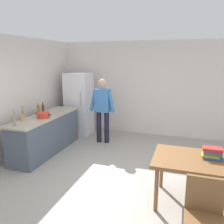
{
  "coord_description": "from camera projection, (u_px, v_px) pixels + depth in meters",
  "views": [
    {
      "loc": [
        1.13,
        -3.73,
        2.2
      ],
      "look_at": [
        -0.5,
        1.27,
        0.99
      ],
      "focal_mm": 37.28,
      "sensor_mm": 36.0,
      "label": 1
    }
  ],
  "objects": [
    {
      "name": "book_stack",
      "position": [
        212.0,
        153.0,
        3.45
      ],
      "size": [
        0.29,
        0.21,
        0.17
      ],
      "color": "#284C8E",
      "rests_on": "dining_table"
    },
    {
      "name": "cooking_pot",
      "position": [
        43.0,
        115.0,
        5.23
      ],
      "size": [
        0.4,
        0.28,
        0.12
      ],
      "color": "red",
      "rests_on": "kitchen_counter"
    },
    {
      "name": "bottle_beer_brown",
      "position": [
        43.0,
        109.0,
        5.7
      ],
      "size": [
        0.06,
        0.06,
        0.26
      ],
      "color": "#5B3314",
      "rests_on": "kitchen_counter"
    },
    {
      "name": "dining_table",
      "position": [
        201.0,
        164.0,
        3.44
      ],
      "size": [
        1.4,
        0.9,
        0.75
      ],
      "color": "brown",
      "rests_on": "ground_plane"
    },
    {
      "name": "utensil_jar",
      "position": [
        22.0,
        117.0,
        4.98
      ],
      "size": [
        0.11,
        0.11,
        0.32
      ],
      "color": "tan",
      "rests_on": "kitchen_counter"
    },
    {
      "name": "bottle_oil_amber",
      "position": [
        38.0,
        110.0,
        5.51
      ],
      "size": [
        0.06,
        0.06,
        0.28
      ],
      "color": "#996619",
      "rests_on": "kitchen_counter"
    },
    {
      "name": "chair",
      "position": [
        204.0,
        213.0,
        2.57
      ],
      "size": [
        0.42,
        0.42,
        0.91
      ],
      "rotation": [
        0.0,
        0.0,
        -0.15
      ],
      "color": "brown",
      "rests_on": "ground_plane"
    },
    {
      "name": "wall_left",
      "position": [
        3.0,
        99.0,
        4.96
      ],
      "size": [
        0.12,
        5.6,
        2.7
      ],
      "primitive_type": "cube",
      "color": "silver",
      "rests_on": "ground_plane"
    },
    {
      "name": "bottle_vinegar_tall",
      "position": [
        14.0,
        119.0,
        4.58
      ],
      "size": [
        0.06,
        0.06,
        0.32
      ],
      "color": "gray",
      "rests_on": "kitchen_counter"
    },
    {
      "name": "refrigerator",
      "position": [
        79.0,
        104.0,
        6.89
      ],
      "size": [
        0.7,
        0.67,
        1.8
      ],
      "color": "white",
      "rests_on": "ground_plane"
    },
    {
      "name": "wall_back",
      "position": [
        147.0,
        89.0,
        6.77
      ],
      "size": [
        6.4,
        0.12,
        2.7
      ],
      "primitive_type": "cube",
      "color": "silver",
      "rests_on": "ground_plane"
    },
    {
      "name": "person",
      "position": [
        103.0,
        107.0,
        6.07
      ],
      "size": [
        0.7,
        0.22,
        1.7
      ],
      "color": "#1E1E2D",
      "rests_on": "ground_plane"
    },
    {
      "name": "ground_plane",
      "position": [
        117.0,
        181.0,
        4.29
      ],
      "size": [
        14.0,
        14.0,
        0.0
      ],
      "primitive_type": "plane",
      "color": "#9E998E"
    },
    {
      "name": "kitchen_counter",
      "position": [
        46.0,
        134.0,
        5.54
      ],
      "size": [
        0.64,
        2.2,
        0.9
      ],
      "color": "#4C5666",
      "rests_on": "ground_plane"
    }
  ]
}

